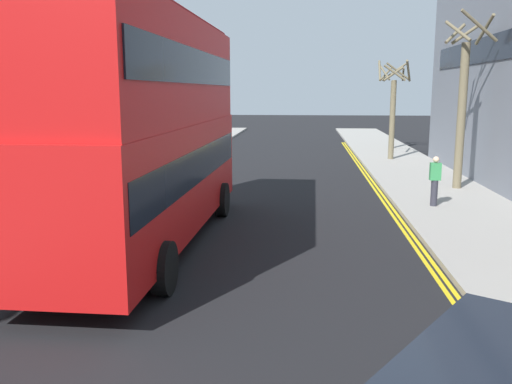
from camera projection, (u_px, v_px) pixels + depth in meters
sidewalk_right at (478, 223)px, 15.84m from camera, size 4.00×80.00×0.14m
sidewalk_left at (46, 214)px, 16.99m from camera, size 4.00×80.00×0.14m
kerb_line_outer at (418, 242)px, 14.08m from camera, size 0.10×56.00×0.01m
kerb_line_inner at (411, 242)px, 14.09m from camera, size 0.10×56.00×0.01m
double_decker_bus_away at (148, 124)px, 13.34m from camera, size 2.92×10.84×5.64m
pedestrian_far at (435, 180)px, 17.73m from camera, size 0.34×0.22×1.62m
street_tree_near at (463, 104)px, 20.61m from camera, size 1.79×1.77×6.53m
street_tree_far at (393, 111)px, 29.80m from camera, size 1.86×1.80×5.36m
street_tree_distant at (393, 105)px, 35.56m from camera, size 1.92×1.98×5.51m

